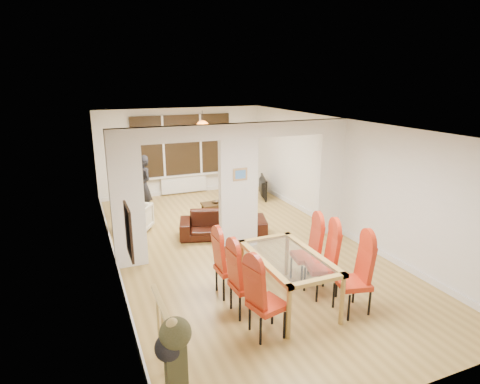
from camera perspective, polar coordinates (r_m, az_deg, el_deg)
floor at (r=8.56m, az=-0.22°, el=-7.80°), size 5.00×9.00×0.01m
room_walls at (r=8.13m, az=-0.23°, el=0.62°), size 5.00×9.00×2.60m
divider_wall at (r=8.13m, az=-0.23°, el=0.62°), size 5.00×0.18×2.60m
bay_window_blinds at (r=12.22m, az=-8.23°, el=6.60°), size 3.00×0.08×1.80m
radiator at (r=12.43m, az=-7.96°, el=1.11°), size 1.40×0.08×0.50m
pendant_light at (r=11.12m, az=-5.34°, el=9.17°), size 0.36×0.36×0.36m
stair_newel at (r=5.03m, az=-10.72°, el=-19.53°), size 0.40×1.20×1.10m
wall_poster at (r=5.21m, az=-15.56°, el=-5.42°), size 0.04×0.52×0.67m
pillar_photo at (r=7.96m, az=0.03°, el=2.53°), size 0.30×0.03×0.25m
dining_table at (r=6.48m, az=6.79°, el=-12.20°), size 0.97×1.73×0.81m
dining_chair_la at (r=5.66m, az=3.89°, el=-14.93°), size 0.53×0.53×1.09m
dining_chair_lb at (r=6.11m, az=0.91°, el=-12.38°), size 0.46×0.46×1.09m
dining_chair_lc at (r=6.61m, az=-1.45°, el=-10.21°), size 0.44×0.44×1.07m
dining_chair_ra at (r=6.36m, az=15.80°, el=-11.61°), size 0.55×0.55×1.14m
dining_chair_rb at (r=6.72m, az=11.54°, el=-9.78°), size 0.56×0.56×1.14m
dining_chair_rc at (r=7.07m, az=9.39°, el=-8.46°), size 0.52×0.52×1.10m
sofa at (r=9.04m, az=-2.41°, el=-4.57°), size 2.06×1.27×0.56m
armchair at (r=9.56m, az=-14.81°, el=-3.69°), size 0.96×0.97×0.65m
person at (r=10.42m, az=-13.57°, el=0.75°), size 0.67×0.54×1.60m
television at (r=11.96m, az=2.88°, el=0.69°), size 1.06×0.47×0.61m
coffee_table at (r=10.83m, az=-2.98°, el=-2.06°), size 0.92×0.47×0.21m
bottle at (r=10.85m, az=-1.81°, el=-0.68°), size 0.07×0.07×0.27m
bowl at (r=10.77m, az=-3.41°, el=-1.42°), size 0.22×0.22×0.05m
shoes at (r=8.20m, az=-1.70°, el=-8.52°), size 0.25×0.28×0.11m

